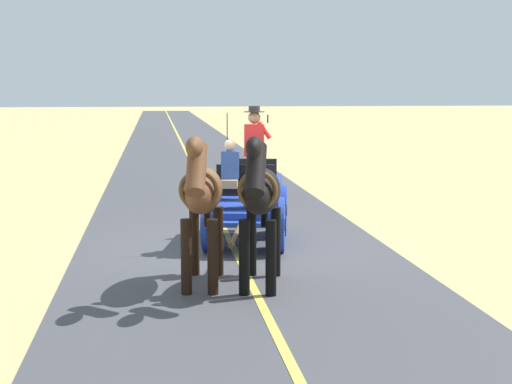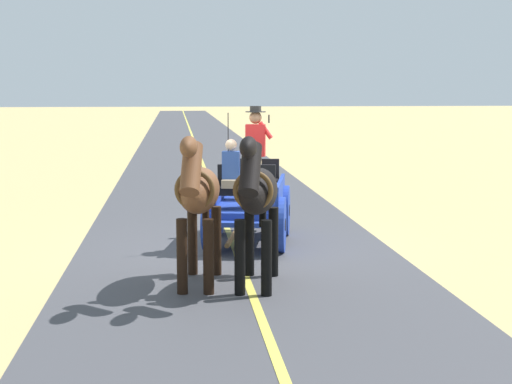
# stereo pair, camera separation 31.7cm
# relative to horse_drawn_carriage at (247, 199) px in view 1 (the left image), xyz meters

# --- Properties ---
(ground_plane) EXTENTS (200.00, 200.00, 0.00)m
(ground_plane) POSITION_rel_horse_drawn_carriage_xyz_m (0.29, 0.44, -0.82)
(ground_plane) COLOR tan
(road_surface) EXTENTS (5.50, 160.00, 0.01)m
(road_surface) POSITION_rel_horse_drawn_carriage_xyz_m (0.29, 0.44, -0.81)
(road_surface) COLOR #424247
(road_surface) RESTS_ON ground
(road_centre_stripe) EXTENTS (0.12, 160.00, 0.00)m
(road_centre_stripe) POSITION_rel_horse_drawn_carriage_xyz_m (0.29, 0.44, -0.81)
(road_centre_stripe) COLOR #DBCC4C
(road_centre_stripe) RESTS_ON road_surface
(horse_drawn_carriage) EXTENTS (1.86, 4.51, 2.50)m
(horse_drawn_carriage) POSITION_rel_horse_drawn_carriage_xyz_m (0.00, 0.00, 0.00)
(horse_drawn_carriage) COLOR #1E3899
(horse_drawn_carriage) RESTS_ON ground
(horse_near_side) EXTENTS (0.88, 2.15, 2.21)m
(horse_near_side) POSITION_rel_horse_drawn_carriage_xyz_m (0.19, 3.05, 0.51)
(horse_near_side) COLOR black
(horse_near_side) RESTS_ON ground
(horse_off_side) EXTENTS (0.79, 2.15, 2.21)m
(horse_off_side) POSITION_rel_horse_drawn_carriage_xyz_m (0.99, 2.89, 0.51)
(horse_off_side) COLOR brown
(horse_off_side) RESTS_ON ground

